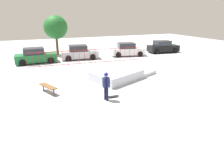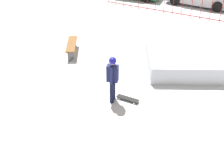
{
  "view_description": "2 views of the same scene",
  "coord_description": "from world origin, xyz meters",
  "px_view_note": "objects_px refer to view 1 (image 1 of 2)",
  "views": [
    {
      "loc": [
        -5.12,
        -13.18,
        4.83
      ],
      "look_at": [
        -0.23,
        -1.4,
        0.9
      ],
      "focal_mm": 30.92,
      "sensor_mm": 36.0,
      "label": 1
    },
    {
      "loc": [
        1.58,
        -10.39,
        6.01
      ],
      "look_at": [
        -1.47,
        -3.25,
        1.0
      ],
      "focal_mm": 44.18,
      "sensor_mm": 36.0,
      "label": 2
    }
  ],
  "objects_px": {
    "skate_ramp": "(121,74)",
    "parked_car_silver": "(79,53)",
    "park_bench": "(48,88)",
    "parked_car_green": "(36,56)",
    "parked_car_white": "(127,50)",
    "skater": "(106,84)",
    "parked_car_black": "(163,47)",
    "skateboard": "(113,96)",
    "distant_tree": "(56,27)"
  },
  "relations": [
    {
      "from": "park_bench",
      "to": "parked_car_white",
      "type": "distance_m",
      "value": 13.47
    },
    {
      "from": "skate_ramp",
      "to": "park_bench",
      "type": "distance_m",
      "value": 5.74
    },
    {
      "from": "park_bench",
      "to": "parked_car_white",
      "type": "xyz_separation_m",
      "value": [
        10.19,
        8.8,
        0.37
      ]
    },
    {
      "from": "skate_ramp",
      "to": "parked_car_black",
      "type": "distance_m",
      "value": 12.75
    },
    {
      "from": "skate_ramp",
      "to": "skater",
      "type": "xyz_separation_m",
      "value": [
        -2.58,
        -3.49,
        0.69
      ]
    },
    {
      "from": "skate_ramp",
      "to": "parked_car_silver",
      "type": "height_order",
      "value": "parked_car_silver"
    },
    {
      "from": "skate_ramp",
      "to": "parked_car_white",
      "type": "bearing_deg",
      "value": 37.98
    },
    {
      "from": "parked_car_silver",
      "to": "parked_car_white",
      "type": "distance_m",
      "value": 5.95
    },
    {
      "from": "parked_car_silver",
      "to": "distant_tree",
      "type": "height_order",
      "value": "distant_tree"
    },
    {
      "from": "skate_ramp",
      "to": "parked_car_silver",
      "type": "xyz_separation_m",
      "value": [
        -1.4,
        8.21,
        0.41
      ]
    },
    {
      "from": "skater",
      "to": "parked_car_black",
      "type": "relative_size",
      "value": 0.41
    },
    {
      "from": "skateboard",
      "to": "park_bench",
      "type": "height_order",
      "value": "park_bench"
    },
    {
      "from": "skateboard",
      "to": "parked_car_silver",
      "type": "relative_size",
      "value": 0.19
    },
    {
      "from": "parked_car_silver",
      "to": "skateboard",
      "type": "bearing_deg",
      "value": -86.93
    },
    {
      "from": "parked_car_green",
      "to": "parked_car_black",
      "type": "height_order",
      "value": "same"
    },
    {
      "from": "skateboard",
      "to": "distant_tree",
      "type": "distance_m",
      "value": 15.54
    },
    {
      "from": "parked_car_green",
      "to": "distant_tree",
      "type": "bearing_deg",
      "value": 53.45
    },
    {
      "from": "skateboard",
      "to": "parked_car_white",
      "type": "xyz_separation_m",
      "value": [
        6.63,
        11.1,
        0.65
      ]
    },
    {
      "from": "park_bench",
      "to": "parked_car_green",
      "type": "height_order",
      "value": "parked_car_green"
    },
    {
      "from": "park_bench",
      "to": "distant_tree",
      "type": "xyz_separation_m",
      "value": [
        2.28,
        12.83,
        3.04
      ]
    },
    {
      "from": "skater",
      "to": "parked_car_silver",
      "type": "xyz_separation_m",
      "value": [
        1.18,
        11.7,
        -0.28
      ]
    },
    {
      "from": "skate_ramp",
      "to": "park_bench",
      "type": "xyz_separation_m",
      "value": [
        -5.65,
        -0.99,
        0.04
      ]
    },
    {
      "from": "park_bench",
      "to": "parked_car_green",
      "type": "bearing_deg",
      "value": 92.66
    },
    {
      "from": "parked_car_white",
      "to": "distant_tree",
      "type": "height_order",
      "value": "distant_tree"
    },
    {
      "from": "skateboard",
      "to": "parked_car_silver",
      "type": "distance_m",
      "value": 11.54
    },
    {
      "from": "skate_ramp",
      "to": "distant_tree",
      "type": "relative_size",
      "value": 1.23
    },
    {
      "from": "parked_car_silver",
      "to": "distant_tree",
      "type": "xyz_separation_m",
      "value": [
        -1.96,
        3.63,
        2.67
      ]
    },
    {
      "from": "skater",
      "to": "parked_car_silver",
      "type": "distance_m",
      "value": 11.76
    },
    {
      "from": "skater",
      "to": "parked_car_white",
      "type": "bearing_deg",
      "value": 47.57
    },
    {
      "from": "park_bench",
      "to": "parked_car_green",
      "type": "distance_m",
      "value": 9.11
    },
    {
      "from": "skater",
      "to": "park_bench",
      "type": "bearing_deg",
      "value": 130.59
    },
    {
      "from": "parked_car_black",
      "to": "skater",
      "type": "bearing_deg",
      "value": -132.16
    },
    {
      "from": "skater",
      "to": "parked_car_green",
      "type": "xyz_separation_m",
      "value": [
        -3.49,
        11.59,
        -0.28
      ]
    },
    {
      "from": "skate_ramp",
      "to": "distant_tree",
      "type": "xyz_separation_m",
      "value": [
        -3.37,
        11.84,
        3.08
      ]
    },
    {
      "from": "skater",
      "to": "parked_car_white",
      "type": "relative_size",
      "value": 0.39
    },
    {
      "from": "skateboard",
      "to": "skater",
      "type": "bearing_deg",
      "value": -154.5
    },
    {
      "from": "skate_ramp",
      "to": "parked_car_silver",
      "type": "distance_m",
      "value": 8.34
    },
    {
      "from": "skateboard",
      "to": "distant_tree",
      "type": "xyz_separation_m",
      "value": [
        -1.28,
        15.13,
        3.32
      ]
    },
    {
      "from": "parked_car_black",
      "to": "parked_car_green",
      "type": "bearing_deg",
      "value": -175.06
    },
    {
      "from": "park_bench",
      "to": "parked_car_white",
      "type": "relative_size",
      "value": 0.37
    },
    {
      "from": "parked_car_green",
      "to": "parked_car_silver",
      "type": "distance_m",
      "value": 4.67
    },
    {
      "from": "park_bench",
      "to": "parked_car_silver",
      "type": "distance_m",
      "value": 10.14
    },
    {
      "from": "distant_tree",
      "to": "skater",
      "type": "bearing_deg",
      "value": -87.07
    },
    {
      "from": "skate_ramp",
      "to": "park_bench",
      "type": "bearing_deg",
      "value": 168.03
    },
    {
      "from": "skate_ramp",
      "to": "parked_car_green",
      "type": "height_order",
      "value": "parked_car_green"
    },
    {
      "from": "skateboard",
      "to": "parked_car_black",
      "type": "xyz_separation_m",
      "value": [
        12.06,
        11.24,
        0.65
      ]
    },
    {
      "from": "parked_car_black",
      "to": "skateboard",
      "type": "bearing_deg",
      "value": -131.52
    },
    {
      "from": "skateboard",
      "to": "parked_car_green",
      "type": "relative_size",
      "value": 0.2
    },
    {
      "from": "park_bench",
      "to": "distant_tree",
      "type": "height_order",
      "value": "distant_tree"
    },
    {
      "from": "skateboard",
      "to": "parked_car_green",
      "type": "bearing_deg",
      "value": 112.43
    }
  ]
}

